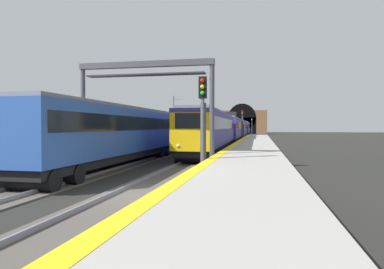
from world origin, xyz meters
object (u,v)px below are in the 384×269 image
object	(u,v)px
railway_signal_mid	(242,124)
railway_signal_far	(252,125)
overhead_signal_gantry	(145,88)
catenary_mast_near	(174,118)
train_adjacent_platform	(183,130)
train_main_approaching	(236,128)
railway_signal_near	(203,117)

from	to	relation	value
railway_signal_mid	railway_signal_far	world-z (taller)	railway_signal_far
overhead_signal_gantry	catenary_mast_near	bearing A→B (deg)	12.23
train_adjacent_platform	overhead_signal_gantry	size ratio (longest dim) A/B	6.77
railway_signal_far	overhead_signal_gantry	xyz separation A→B (m)	(-89.53, 4.04, 1.67)
train_main_approaching	railway_signal_far	size ratio (longest dim) A/B	15.57
train_main_approaching	railway_signal_mid	bearing A→B (deg)	8.70
railway_signal_near	railway_signal_far	size ratio (longest dim) A/B	0.93
train_adjacent_platform	railway_signal_mid	size ratio (longest dim) A/B	11.06
train_adjacent_platform	railway_signal_mid	bearing A→B (deg)	-26.34
train_adjacent_platform	catenary_mast_near	bearing A→B (deg)	17.71
train_adjacent_platform	catenary_mast_near	distance (m)	20.27
train_main_approaching	railway_signal_mid	xyz separation A→B (m)	(-10.90, -1.80, 0.71)
train_main_approaching	train_adjacent_platform	distance (m)	24.10
railway_signal_mid	catenary_mast_near	bearing A→B (deg)	-117.25
railway_signal_far	train_adjacent_platform	bearing A→B (deg)	-5.14
train_adjacent_platform	railway_signal_near	bearing A→B (deg)	-164.81
railway_signal_near	train_adjacent_platform	bearing A→B (deg)	-164.63
train_main_approaching	railway_signal_near	distance (m)	46.56
train_adjacent_platform	railway_signal_far	distance (m)	70.10
railway_signal_near	railway_signal_far	xyz separation A→B (m)	(92.64, 0.00, 0.21)
train_adjacent_platform	railway_signal_far	world-z (taller)	railway_signal_far
train_main_approaching	overhead_signal_gantry	bearing A→B (deg)	-3.64
railway_signal_near	railway_signal_mid	size ratio (longest dim) A/B	0.97
railway_signal_near	overhead_signal_gantry	world-z (taller)	overhead_signal_gantry
train_adjacent_platform	railway_signal_mid	xyz separation A→B (m)	(12.78, -6.28, 0.77)
railway_signal_far	overhead_signal_gantry	world-z (taller)	overhead_signal_gantry
railway_signal_near	railway_signal_mid	world-z (taller)	railway_signal_mid
train_main_approaching	railway_signal_far	xyz separation A→B (m)	(46.13, -1.80, 0.95)
train_main_approaching	railway_signal_far	distance (m)	46.17
railway_signal_near	catenary_mast_near	distance (m)	43.87
railway_signal_far	overhead_signal_gantry	size ratio (longest dim) A/B	0.64
railway_signal_far	overhead_signal_gantry	bearing A→B (deg)	-2.58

